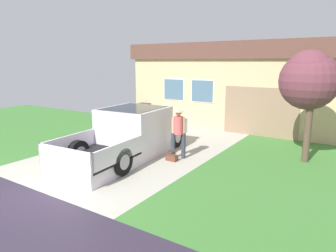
{
  "coord_description": "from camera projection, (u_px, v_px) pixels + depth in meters",
  "views": [
    {
      "loc": [
        6.6,
        -4.11,
        3.18
      ],
      "look_at": [
        1.25,
        4.16,
        1.07
      ],
      "focal_mm": 31.99,
      "sensor_mm": 36.0,
      "label": 1
    }
  ],
  "objects": [
    {
      "name": "pickup_truck",
      "position": [
        134.0,
        134.0,
        10.4
      ],
      "size": [
        2.37,
        5.53,
        1.64
      ],
      "rotation": [
        0.0,
        0.0,
        0.07
      ],
      "color": "silver",
      "rests_on": "ground"
    },
    {
      "name": "wheeled_trash_bin",
      "position": [
        143.0,
        112.0,
        16.06
      ],
      "size": [
        0.6,
        0.72,
        1.01
      ],
      "color": "#424247",
      "rests_on": "ground"
    },
    {
      "name": "front_yard_tree",
      "position": [
        309.0,
        79.0,
        9.47
      ],
      "size": [
        1.85,
        1.85,
        3.57
      ],
      "color": "brown",
      "rests_on": "ground"
    },
    {
      "name": "house_with_garage",
      "position": [
        249.0,
        83.0,
        16.36
      ],
      "size": [
        10.85,
        6.94,
        4.08
      ],
      "color": "#D5B487",
      "rests_on": "ground"
    },
    {
      "name": "handbag",
      "position": [
        172.0,
        157.0,
        9.81
      ],
      "size": [
        0.37,
        0.21,
        0.41
      ],
      "color": "brown",
      "rests_on": "ground"
    },
    {
      "name": "person_with_hat",
      "position": [
        178.0,
        130.0,
        9.88
      ],
      "size": [
        0.43,
        0.4,
        1.71
      ],
      "rotation": [
        0.0,
        0.0,
        -2.59
      ],
      "color": "#333842",
      "rests_on": "ground"
    }
  ]
}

